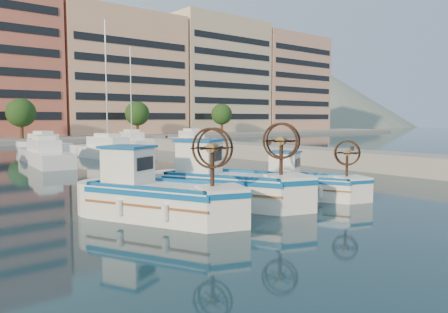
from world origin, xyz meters
TOP-DOWN VIEW (x-y plane):
  - ground at (0.00, 0.00)m, footprint 300.00×300.00m
  - quay at (13.00, 8.00)m, footprint 3.00×60.00m
  - waterfront at (9.23, 65.04)m, footprint 180.00×40.00m
  - hill_east at (140.00, 110.00)m, footprint 160.00×160.00m
  - yacht_marina at (-3.52, 27.80)m, footprint 37.50×22.16m
  - fishing_boat_a at (-5.34, 1.19)m, footprint 3.86×5.18m
  - fishing_boat_b at (-1.97, 1.51)m, footprint 4.03×5.39m
  - fishing_boat_c at (1.65, 0.58)m, footprint 3.16×4.15m

SIDE VIEW (x-z plane):
  - ground at x=0.00m, z-range 0.00..0.00m
  - hill_east at x=140.00m, z-range -25.00..25.00m
  - yacht_marina at x=-3.52m, z-range -5.22..6.28m
  - quay at x=13.00m, z-range 0.00..1.20m
  - fishing_boat_c at x=1.65m, z-range -0.56..1.94m
  - fishing_boat_a at x=-5.34m, z-range -0.70..2.42m
  - fishing_boat_b at x=-1.97m, z-range -0.73..2.52m
  - waterfront at x=9.23m, z-range -1.70..23.90m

